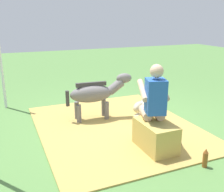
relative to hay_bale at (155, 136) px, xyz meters
The scene contains 8 objects.
ground_plane 1.18m from the hay_bale, ahead, with size 24.00×24.00×0.00m, color #568442.
hay_patch 1.09m from the hay_bale, 10.65° to the left, with size 3.33×2.78×0.02m, color tan.
hay_bale is the anchor object (origin of this frame).
person_seated 0.53m from the hay_bale, 12.67° to the right, with size 0.72×0.55×1.33m.
pony_standing 1.64m from the hay_bale, 14.47° to the left, with size 0.38×1.35×0.91m.
pony_lying 1.67m from the hay_bale, 27.64° to the right, with size 1.06×1.20×0.42m.
soda_bottle 0.79m from the hay_bale, 152.08° to the right, with size 0.07×0.07×0.28m.
tent_pole_right 3.81m from the hay_bale, 33.78° to the left, with size 0.06×0.06×2.42m, color silver.
Camera 1 is at (-4.30, 2.10, 1.98)m, focal length 42.43 mm.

